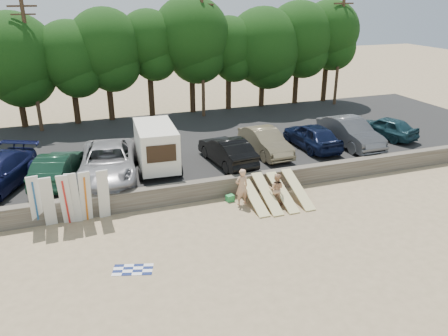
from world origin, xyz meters
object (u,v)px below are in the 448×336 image
Objects in this scene: beachgoer_b at (276,189)px; cooler at (230,198)px; car_7 at (385,127)px; car_6 at (350,132)px; beachgoer_a at (242,187)px; car_2 at (108,162)px; car_5 at (312,136)px; car_1 at (57,168)px; box_trailer at (156,145)px; car_3 at (227,151)px; car_4 at (265,142)px.

cooler is at bearing 7.01° from beachgoer_b.
car_6 is at bearing -9.02° from car_7.
beachgoer_a is 1.19× the size of beachgoer_b.
car_2 is 1.30× the size of car_5.
box_trailer is at bearing -164.67° from car_1.
car_6 is 3.27m from car_7.
car_5 is at bearing -162.43° from car_1.
box_trailer is 10.73× the size of cooler.
beachgoer_a is (5.93, -4.09, -0.61)m from car_2.
car_4 is at bearing -170.68° from car_3.
car_3 reaches higher than beachgoer_b.
car_1 is 1.09× the size of car_7.
car_3 is at bearing 61.61° from cooler.
box_trailer is 0.96× the size of car_7.
car_7 is 2.68× the size of beachgoer_b.
car_7 is (15.60, 0.62, -0.68)m from box_trailer.
cooler is at bearing -159.50° from car_6.
car_4 is at bearing -75.58° from beachgoer_b.
car_6 is 10.26m from cooler.
car_7 is at bearing -1.34° from car_4.
car_6 is 10.02m from beachgoer_a.
beachgoer_a is at bearing 74.11° from car_3.
beachgoer_b is at bearing -148.49° from car_6.
beachgoer_b is at bearing -40.04° from box_trailer.
beachgoer_a is at bearing 33.01° from car_5.
box_trailer is 0.88× the size of car_1.
car_4 is 3.18m from car_5.
car_3 is 0.89× the size of car_6.
car_4 is 0.88× the size of car_6.
beachgoer_a is at bearing -48.43° from box_trailer.
car_6 reaches higher than beachgoer_b.
cooler is at bearing -25.05° from car_2.
car_2 is 3.86× the size of beachgoer_b.
car_5 reaches higher than car_4.
car_1 is 0.75× the size of car_2.
car_3 is 8.45m from car_6.
car_5 is at bearing 19.23° from cooler.
car_7 is at bearing 9.51° from car_6.
car_3 reaches higher than car_4.
car_2 reaches higher than car_1.
car_4 is 8.94m from car_7.
car_7 is 13.20m from beachgoer_a.
car_2 is at bearing 179.64° from car_6.
car_3 is at bearing -43.62° from beachgoer_b.
beachgoer_a is at bearing 2.04° from car_7.
car_3 is at bearing 5.28° from car_5.
beachgoer_b is (1.03, -4.29, -0.68)m from car_3.
car_2 is 1.31× the size of car_3.
beachgoer_a is at bearing -63.06° from cooler.
car_6 is 1.24× the size of car_7.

